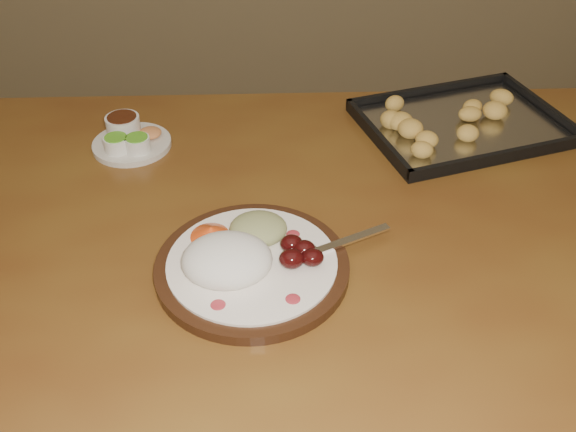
{
  "coord_description": "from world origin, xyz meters",
  "views": [
    {
      "loc": [
        0.19,
        -0.58,
        1.44
      ],
      "look_at": [
        0.22,
        0.26,
        0.77
      ],
      "focal_mm": 40.0,
      "sensor_mm": 36.0,
      "label": 1
    }
  ],
  "objects": [
    {
      "name": "condiment_saucer",
      "position": [
        -0.09,
        0.52,
        0.77
      ],
      "size": [
        0.16,
        0.16,
        0.05
      ],
      "rotation": [
        0.0,
        0.0,
        0.28
      ],
      "color": "beige",
      "rests_on": "dining_table"
    },
    {
      "name": "dining_table",
      "position": [
        0.23,
        0.28,
        0.65
      ],
      "size": [
        1.51,
        0.91,
        0.75
      ],
      "rotation": [
        0.0,
        0.0,
        0.01
      ],
      "color": "brown",
      "rests_on": "ground"
    },
    {
      "name": "baking_tray",
      "position": [
        0.59,
        0.57,
        0.76
      ],
      "size": [
        0.47,
        0.4,
        0.04
      ],
      "rotation": [
        0.0,
        0.0,
        0.3
      ],
      "color": "black",
      "rests_on": "dining_table"
    },
    {
      "name": "dinner_plate",
      "position": [
        0.15,
        0.15,
        0.77
      ],
      "size": [
        0.37,
        0.3,
        0.07
      ],
      "rotation": [
        0.0,
        0.0,
        0.24
      ],
      "color": "black",
      "rests_on": "dining_table"
    }
  ]
}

